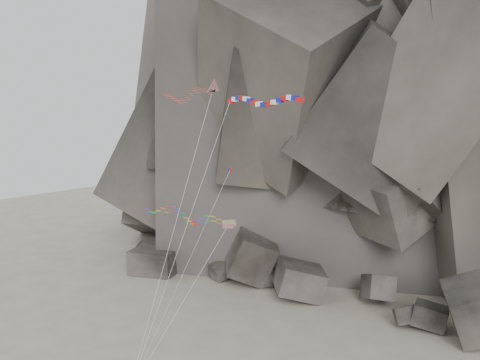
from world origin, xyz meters
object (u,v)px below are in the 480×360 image
Objects in this scene: pennant_kite at (209,217)px; banner_kite at (261,102)px; parafoil_kite at (182,214)px; delta_kite at (184,95)px.

banner_kite is at bearing 24.76° from pennant_kite.
pennant_kite is (3.24, 0.55, 0.04)m from parafoil_kite.
pennant_kite is at bearing -11.95° from parafoil_kite.
banner_kite reaches higher than pennant_kite.
delta_kite is at bearing 164.05° from pennant_kite.
banner_kite is at bearing -10.85° from parafoil_kite.
parafoil_kite is at bearing -156.96° from pennant_kite.
delta_kite is 1.75× the size of parafoil_kite.
banner_kite reaches higher than parafoil_kite.
delta_kite reaches higher than pennant_kite.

